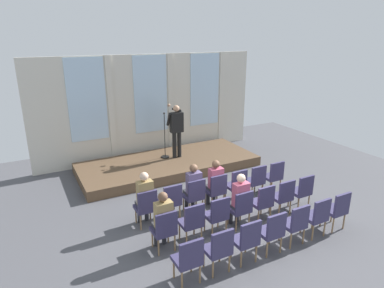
# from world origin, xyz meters

# --- Properties ---
(ground_plane) EXTENTS (14.44, 14.44, 0.00)m
(ground_plane) POSITION_xyz_m (0.00, 0.00, 0.00)
(ground_plane) COLOR #4C4C51
(rear_partition) EXTENTS (8.16, 0.14, 3.64)m
(rear_partition) POSITION_xyz_m (0.04, 5.54, 1.87)
(rear_partition) COLOR beige
(rear_partition) RESTS_ON ground
(stage_platform) EXTENTS (5.80, 2.39, 0.31)m
(stage_platform) POSITION_xyz_m (0.00, 4.06, 0.16)
(stage_platform) COLOR brown
(stage_platform) RESTS_ON ground
(speaker) EXTENTS (0.50, 0.69, 1.79)m
(speaker) POSITION_xyz_m (0.36, 4.18, 1.35)
(speaker) COLOR black
(speaker) RESTS_ON stage_platform
(mic_stand) EXTENTS (0.28, 0.28, 1.55)m
(mic_stand) POSITION_xyz_m (0.00, 4.34, 0.65)
(mic_stand) COLOR black
(mic_stand) RESTS_ON stage_platform
(chair_r0_c0) EXTENTS (0.46, 0.44, 0.94)m
(chair_r0_c0) POSITION_xyz_m (-1.89, 1.07, 0.53)
(chair_r0_c0) COLOR olive
(chair_r0_c0) RESTS_ON ground
(audience_r0_c0) EXTENTS (0.36, 0.39, 1.35)m
(audience_r0_c0) POSITION_xyz_m (-1.89, 1.15, 0.75)
(audience_r0_c0) COLOR #2D2D33
(audience_r0_c0) RESTS_ON ground
(chair_r0_c1) EXTENTS (0.46, 0.44, 0.94)m
(chair_r0_c1) POSITION_xyz_m (-1.26, 1.07, 0.53)
(chair_r0_c1) COLOR olive
(chair_r0_c1) RESTS_ON ground
(chair_r0_c2) EXTENTS (0.46, 0.44, 0.94)m
(chair_r0_c2) POSITION_xyz_m (-0.63, 1.07, 0.53)
(chair_r0_c2) COLOR olive
(chair_r0_c2) RESTS_ON ground
(audience_r0_c2) EXTENTS (0.36, 0.39, 1.31)m
(audience_r0_c2) POSITION_xyz_m (-0.63, 1.16, 0.73)
(audience_r0_c2) COLOR #2D2D33
(audience_r0_c2) RESTS_ON ground
(chair_r0_c3) EXTENTS (0.46, 0.44, 0.94)m
(chair_r0_c3) POSITION_xyz_m (0.00, 1.07, 0.53)
(chair_r0_c3) COLOR olive
(chair_r0_c3) RESTS_ON ground
(audience_r0_c3) EXTENTS (0.36, 0.39, 1.29)m
(audience_r0_c3) POSITION_xyz_m (0.00, 1.16, 0.72)
(audience_r0_c3) COLOR #2D2D33
(audience_r0_c3) RESTS_ON ground
(chair_r0_c4) EXTENTS (0.46, 0.44, 0.94)m
(chair_r0_c4) POSITION_xyz_m (0.63, 1.07, 0.53)
(chair_r0_c4) COLOR olive
(chair_r0_c4) RESTS_ON ground
(chair_r0_c5) EXTENTS (0.46, 0.44, 0.94)m
(chair_r0_c5) POSITION_xyz_m (1.26, 1.07, 0.53)
(chair_r0_c5) COLOR olive
(chair_r0_c5) RESTS_ON ground
(chair_r0_c6) EXTENTS (0.46, 0.44, 0.94)m
(chair_r0_c6) POSITION_xyz_m (1.89, 1.07, 0.53)
(chair_r0_c6) COLOR olive
(chair_r0_c6) RESTS_ON ground
(chair_r1_c0) EXTENTS (0.46, 0.44, 0.94)m
(chair_r1_c0) POSITION_xyz_m (-1.89, 0.01, 0.53)
(chair_r1_c0) COLOR olive
(chair_r1_c0) RESTS_ON ground
(audience_r1_c0) EXTENTS (0.36, 0.39, 1.32)m
(audience_r1_c0) POSITION_xyz_m (-1.89, 0.09, 0.73)
(audience_r1_c0) COLOR #2D2D33
(audience_r1_c0) RESTS_ON ground
(chair_r1_c1) EXTENTS (0.46, 0.44, 0.94)m
(chair_r1_c1) POSITION_xyz_m (-1.26, 0.01, 0.53)
(chair_r1_c1) COLOR olive
(chair_r1_c1) RESTS_ON ground
(chair_r1_c2) EXTENTS (0.46, 0.44, 0.94)m
(chair_r1_c2) POSITION_xyz_m (-0.63, 0.01, 0.53)
(chair_r1_c2) COLOR olive
(chair_r1_c2) RESTS_ON ground
(chair_r1_c3) EXTENTS (0.46, 0.44, 0.94)m
(chair_r1_c3) POSITION_xyz_m (0.00, 0.01, 0.53)
(chair_r1_c3) COLOR olive
(chair_r1_c3) RESTS_ON ground
(audience_r1_c3) EXTENTS (0.36, 0.39, 1.33)m
(audience_r1_c3) POSITION_xyz_m (0.00, 0.09, 0.74)
(audience_r1_c3) COLOR #2D2D33
(audience_r1_c3) RESTS_ON ground
(chair_r1_c4) EXTENTS (0.46, 0.44, 0.94)m
(chair_r1_c4) POSITION_xyz_m (0.63, 0.01, 0.53)
(chair_r1_c4) COLOR olive
(chair_r1_c4) RESTS_ON ground
(chair_r1_c5) EXTENTS (0.46, 0.44, 0.94)m
(chair_r1_c5) POSITION_xyz_m (1.26, 0.01, 0.53)
(chair_r1_c5) COLOR olive
(chair_r1_c5) RESTS_ON ground
(chair_r1_c6) EXTENTS (0.46, 0.44, 0.94)m
(chair_r1_c6) POSITION_xyz_m (1.89, 0.01, 0.53)
(chair_r1_c6) COLOR olive
(chair_r1_c6) RESTS_ON ground
(chair_r2_c0) EXTENTS (0.46, 0.44, 0.94)m
(chair_r2_c0) POSITION_xyz_m (-1.89, -1.06, 0.53)
(chair_r2_c0) COLOR olive
(chair_r2_c0) RESTS_ON ground
(chair_r2_c1) EXTENTS (0.46, 0.44, 0.94)m
(chair_r2_c1) POSITION_xyz_m (-1.26, -1.06, 0.53)
(chair_r2_c1) COLOR olive
(chair_r2_c1) RESTS_ON ground
(chair_r2_c2) EXTENTS (0.46, 0.44, 0.94)m
(chair_r2_c2) POSITION_xyz_m (-0.63, -1.06, 0.53)
(chair_r2_c2) COLOR olive
(chair_r2_c2) RESTS_ON ground
(chair_r2_c3) EXTENTS (0.46, 0.44, 0.94)m
(chair_r2_c3) POSITION_xyz_m (0.00, -1.06, 0.53)
(chair_r2_c3) COLOR olive
(chair_r2_c3) RESTS_ON ground
(chair_r2_c4) EXTENTS (0.46, 0.44, 0.94)m
(chair_r2_c4) POSITION_xyz_m (0.63, -1.06, 0.53)
(chair_r2_c4) COLOR olive
(chair_r2_c4) RESTS_ON ground
(chair_r2_c5) EXTENTS (0.46, 0.44, 0.94)m
(chair_r2_c5) POSITION_xyz_m (1.26, -1.06, 0.53)
(chair_r2_c5) COLOR olive
(chair_r2_c5) RESTS_ON ground
(chair_r2_c6) EXTENTS (0.46, 0.44, 0.94)m
(chair_r2_c6) POSITION_xyz_m (1.89, -1.06, 0.53)
(chair_r2_c6) COLOR olive
(chair_r2_c6) RESTS_ON ground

